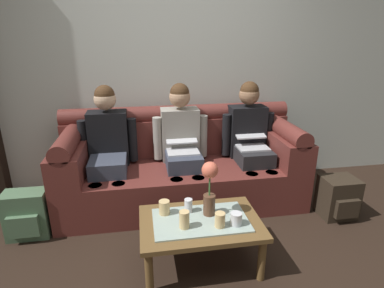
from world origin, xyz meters
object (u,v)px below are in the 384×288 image
(person_middle, at_px, (181,141))
(flower_vase, at_px, (210,185))
(backpack_right, at_px, (338,198))
(person_left, at_px, (108,145))
(cup_near_left, at_px, (188,205))
(backpack_left, at_px, (27,215))
(cup_far_right, at_px, (236,219))
(couch, at_px, (182,167))
(cup_far_center, at_px, (184,220))
(coffee_table, at_px, (200,226))
(cup_near_right, at_px, (164,207))
(person_right, at_px, (250,137))
(cup_far_left, at_px, (220,220))

(person_middle, bearing_deg, flower_vase, -85.29)
(flower_vase, xyz_separation_m, backpack_right, (1.35, 0.37, -0.43))
(person_left, height_order, flower_vase, person_left)
(person_left, bearing_deg, cup_near_left, -53.76)
(cup_near_left, xyz_separation_m, backpack_left, (-1.33, 0.45, -0.23))
(cup_far_right, distance_m, backpack_right, 1.33)
(couch, xyz_separation_m, backpack_right, (1.43, -0.58, -0.17))
(cup_near_left, bearing_deg, cup_far_center, -106.73)
(coffee_table, height_order, cup_far_right, cup_far_right)
(cup_near_right, bearing_deg, backpack_right, 10.34)
(cup_far_right, relative_size, backpack_right, 0.24)
(cup_near_left, distance_m, cup_near_right, 0.18)
(couch, xyz_separation_m, person_right, (0.72, -0.00, 0.29))
(person_left, height_order, cup_far_left, person_left)
(couch, height_order, cup_far_center, couch)
(cup_far_left, bearing_deg, coffee_table, 137.38)
(person_right, xyz_separation_m, cup_far_right, (-0.48, -1.11, -0.23))
(backpack_left, bearing_deg, person_left, 32.51)
(person_left, height_order, cup_far_center, person_left)
(person_left, height_order, cup_near_left, person_left)
(cup_near_left, xyz_separation_m, cup_far_left, (0.19, -0.23, 0.00))
(person_left, relative_size, cup_far_right, 13.17)
(cup_far_center, distance_m, cup_far_left, 0.25)
(backpack_left, bearing_deg, person_middle, 17.16)
(person_left, height_order, backpack_right, person_left)
(flower_vase, xyz_separation_m, cup_near_right, (-0.33, 0.06, -0.19))
(person_left, bearing_deg, flower_vase, -49.86)
(backpack_left, bearing_deg, cup_far_right, -22.62)
(backpack_right, bearing_deg, person_right, 140.84)
(couch, xyz_separation_m, coffee_table, (-0.00, -1.01, -0.04))
(person_left, bearing_deg, cup_far_right, -49.34)
(backpack_right, bearing_deg, person_middle, 158.00)
(person_left, relative_size, cup_far_center, 9.56)
(cup_near_right, bearing_deg, person_middle, 73.97)
(cup_far_left, bearing_deg, person_left, 126.88)
(person_middle, bearing_deg, cup_far_left, -83.96)
(person_middle, height_order, person_right, same)
(person_middle, bearing_deg, cup_near_right, -106.03)
(cup_near_left, height_order, cup_far_right, cup_near_left)
(cup_far_center, height_order, cup_far_left, cup_far_center)
(person_right, height_order, cup_near_left, person_right)
(flower_vase, bearing_deg, coffee_table, -141.53)
(couch, relative_size, cup_near_right, 22.46)
(person_middle, distance_m, backpack_right, 1.61)
(cup_far_right, bearing_deg, backpack_left, 157.38)
(cup_near_right, bearing_deg, cup_far_right, -25.00)
(person_middle, height_order, cup_near_left, person_middle)
(person_left, relative_size, backpack_right, 3.12)
(couch, xyz_separation_m, cup_far_left, (0.12, -1.12, 0.07))
(cup_near_left, relative_size, cup_far_center, 0.82)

